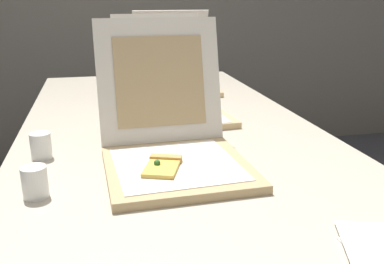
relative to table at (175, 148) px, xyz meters
name	(u,v)px	position (x,y,z in m)	size (l,w,h in m)	color
table	(175,148)	(0.00, 0.00, 0.00)	(0.98, 2.23, 0.74)	#BCB29E
pizza_box_front	(173,146)	(-0.05, -0.25, 0.10)	(0.37, 0.46, 0.36)	tan
pizza_box_middle	(172,102)	(0.03, 0.23, 0.10)	(0.39, 0.51, 0.36)	tan
pizza_box_back	(174,79)	(0.12, 0.67, 0.10)	(0.36, 0.37, 0.36)	tan
cup_white_near_left	(35,182)	(-0.38, -0.37, 0.08)	(0.06, 0.06, 0.07)	white
cup_white_near_center	(41,146)	(-0.39, -0.12, 0.08)	(0.06, 0.06, 0.07)	white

